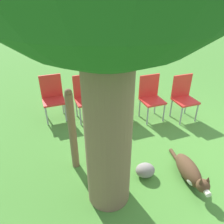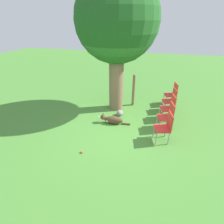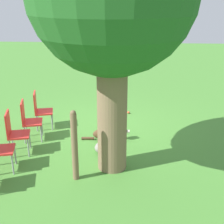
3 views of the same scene
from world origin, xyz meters
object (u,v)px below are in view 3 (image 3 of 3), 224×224
(dog, at_px, (109,134))
(red_chair_1, at_px, (28,118))
(fence_post, at_px, (75,146))
(red_chair_2, at_px, (14,131))
(tennis_ball, at_px, (129,112))
(red_chair_0, at_px, (40,108))

(dog, relative_size, red_chair_1, 1.19)
(fence_post, distance_m, red_chair_2, 1.66)
(fence_post, height_order, red_chair_2, fence_post)
(fence_post, height_order, red_chair_1, fence_post)
(red_chair_1, xyz_separation_m, tennis_ball, (-2.23, -1.81, -0.49))
(red_chair_0, bearing_deg, red_chair_1, -110.02)
(fence_post, relative_size, red_chair_2, 1.43)
(red_chair_1, bearing_deg, red_chair_0, 69.98)
(red_chair_0, distance_m, red_chair_2, 1.36)
(fence_post, relative_size, red_chair_0, 1.43)
(dog, bearing_deg, tennis_ball, 72.38)
(dog, height_order, red_chair_0, red_chair_0)
(red_chair_0, distance_m, tennis_ball, 2.49)
(red_chair_0, height_order, tennis_ball, red_chair_0)
(red_chair_1, height_order, red_chair_2, same)
(dog, bearing_deg, red_chair_0, 158.27)
(dog, bearing_deg, red_chair_1, 179.67)
(red_chair_0, xyz_separation_m, red_chair_2, (0.15, 1.35, 0.00))
(fence_post, height_order, tennis_ball, fence_post)
(fence_post, bearing_deg, red_chair_2, -31.55)
(dog, relative_size, tennis_ball, 16.23)
(dog, distance_m, red_chair_1, 1.86)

